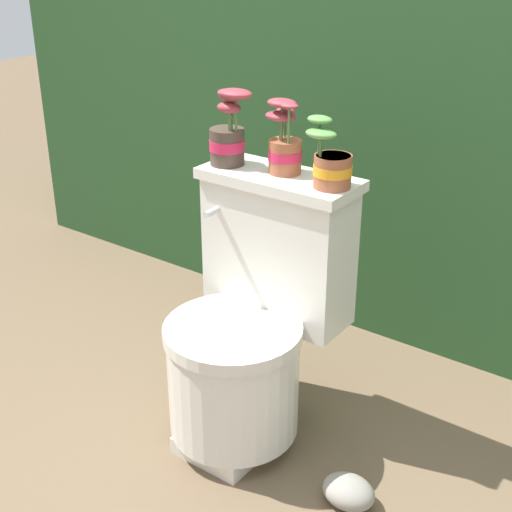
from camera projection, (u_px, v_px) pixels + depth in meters
name	position (u px, v px, depth m)	size (l,w,h in m)	color
ground_plane	(248.00, 442.00, 2.09)	(12.00, 12.00, 0.00)	brown
hedge_backdrop	(444.00, 96.00, 2.66)	(3.53, 0.93, 1.59)	#234723
toilet	(251.00, 328.00, 2.02)	(0.45, 0.51, 0.76)	silver
potted_plant_left	(228.00, 133.00, 1.97)	(0.14, 0.10, 0.22)	#47382D
potted_plant_midleft	(284.00, 144.00, 1.91)	(0.11, 0.09, 0.20)	#9E5638
potted_plant_middle	(331.00, 164.00, 1.81)	(0.12, 0.11, 0.19)	#9E5638
garden_stone	(349.00, 492.00, 1.85)	(0.14, 0.11, 0.08)	gray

